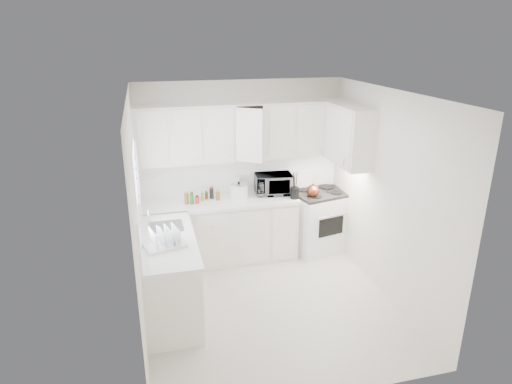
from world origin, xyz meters
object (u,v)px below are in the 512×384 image
object	(u,v)px
utensil_crock	(295,185)
dish_rack	(164,236)
rice_cooker	(239,190)
microwave	(273,182)
tea_kettle	(313,190)
stove	(319,213)

from	to	relation	value
utensil_crock	dish_rack	world-z (taller)	utensil_crock
utensil_crock	rice_cooker	bearing A→B (deg)	165.60
utensil_crock	microwave	bearing A→B (deg)	130.68
tea_kettle	microwave	distance (m)	0.59
stove	microwave	size ratio (longest dim) A/B	2.26
tea_kettle	stove	bearing A→B (deg)	17.91
stove	utensil_crock	xyz separation A→B (m)	(-0.46, -0.18, 0.54)
dish_rack	utensil_crock	bearing A→B (deg)	15.59
utensil_crock	tea_kettle	bearing A→B (deg)	3.75
microwave	rice_cooker	distance (m)	0.55
utensil_crock	dish_rack	bearing A→B (deg)	-149.97
tea_kettle	rice_cooker	distance (m)	1.08
microwave	dish_rack	size ratio (longest dim) A/B	1.23
utensil_crock	dish_rack	xyz separation A→B (m)	(-1.91, -1.11, -0.08)
rice_cooker	utensil_crock	world-z (taller)	utensil_crock
stove	rice_cooker	bearing A→B (deg)	166.44
stove	dish_rack	size ratio (longest dim) A/B	2.78
tea_kettle	dish_rack	distance (m)	2.47
utensil_crock	dish_rack	size ratio (longest dim) A/B	0.92
dish_rack	microwave	bearing A→B (deg)	25.13
rice_cooker	dish_rack	world-z (taller)	rice_cooker
utensil_crock	dish_rack	distance (m)	2.21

